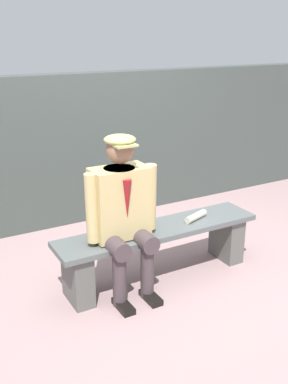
% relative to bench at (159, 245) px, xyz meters
% --- Properties ---
extents(ground_plane, '(30.00, 30.00, 0.00)m').
position_rel_bench_xyz_m(ground_plane, '(0.00, 0.00, -0.32)').
color(ground_plane, gray).
extents(bench, '(1.84, 0.40, 0.48)m').
position_rel_bench_xyz_m(bench, '(0.00, 0.00, 0.00)').
color(bench, '#545A5A').
rests_on(bench, ground).
extents(seated_man, '(0.62, 0.53, 1.34)m').
position_rel_bench_xyz_m(seated_man, '(0.37, 0.05, 0.43)').
color(seated_man, tan).
rests_on(seated_man, ground).
extents(rolled_magazine, '(0.26, 0.14, 0.06)m').
position_rel_bench_xyz_m(rolled_magazine, '(-0.38, 0.01, 0.20)').
color(rolled_magazine, beige).
rests_on(rolled_magazine, bench).
extents(stadium_wall, '(12.00, 0.24, 1.66)m').
position_rel_bench_xyz_m(stadium_wall, '(0.00, -1.61, 0.51)').
color(stadium_wall, '#3E4642').
rests_on(stadium_wall, ground).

